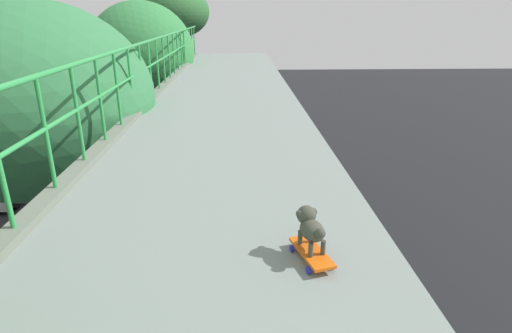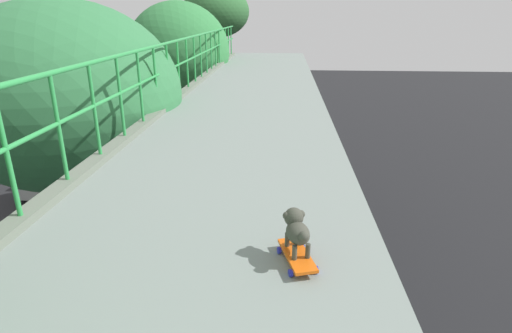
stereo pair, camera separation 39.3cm
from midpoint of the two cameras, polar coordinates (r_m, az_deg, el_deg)
name	(u,v)px [view 1 (the left image)]	position (r m, az deg, el deg)	size (l,w,h in m)	color
car_red_taxi_fifth	(69,218)	(17.13, -25.10, -6.48)	(1.89, 4.33, 1.55)	red
car_silver_sixth	(14,181)	(21.94, -31.05, -1.72)	(1.73, 4.40, 1.39)	#AFB6B6
city_bus	(105,96)	(34.61, -20.56, 9.18)	(2.60, 11.01, 3.17)	#123F93
roadside_tree_mid	(33,103)	(9.18, -29.62, 7.66)	(4.60, 4.60, 8.17)	#4E3832
roadside_tree_far	(142,56)	(16.20, -16.20, 14.48)	(3.77, 3.77, 8.31)	brown
roadside_tree_farthest	(175,14)	(24.24, -11.61, 20.04)	(3.68, 3.68, 9.32)	#513932
toy_skateboard	(312,253)	(3.14, 4.11, -11.95)	(0.30, 0.50, 0.08)	orange
small_dog	(310,226)	(3.09, 3.92, -8.27)	(0.23, 0.37, 0.31)	#424439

